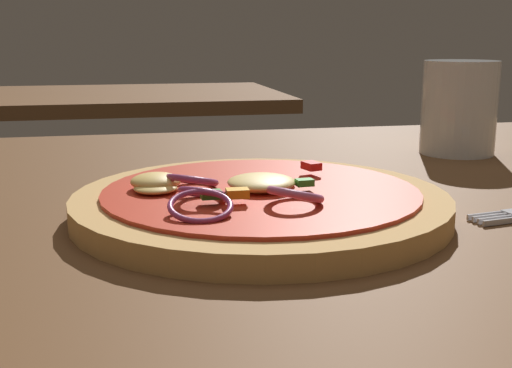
% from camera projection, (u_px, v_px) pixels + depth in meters
% --- Properties ---
extents(dining_table, '(1.32, 0.86, 0.03)m').
position_uv_depth(dining_table, '(242.00, 235.00, 0.48)').
color(dining_table, brown).
rests_on(dining_table, ground).
extents(pizza, '(0.28, 0.28, 0.03)m').
position_uv_depth(pizza, '(260.00, 202.00, 0.48)').
color(pizza, tan).
rests_on(pizza, dining_table).
extents(beer_glass, '(0.08, 0.08, 0.10)m').
position_uv_depth(beer_glass, '(459.00, 111.00, 0.72)').
color(beer_glass, silver).
rests_on(beer_glass, dining_table).
extents(background_table, '(0.76, 0.50, 0.03)m').
position_uv_depth(background_table, '(114.00, 99.00, 1.50)').
color(background_table, brown).
rests_on(background_table, ground).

